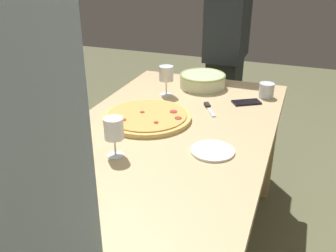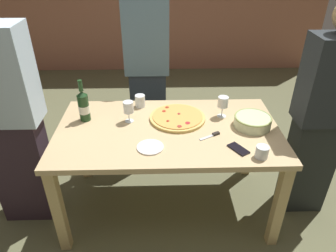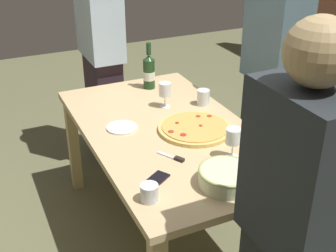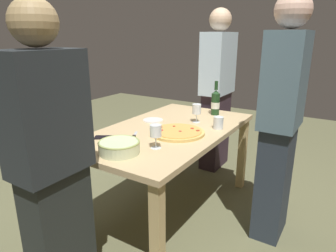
{
  "view_description": "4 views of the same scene",
  "coord_description": "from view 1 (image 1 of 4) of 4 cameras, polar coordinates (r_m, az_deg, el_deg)",
  "views": [
    {
      "loc": [
        -1.4,
        -0.52,
        1.48
      ],
      "look_at": [
        0.0,
        0.0,
        0.77
      ],
      "focal_mm": 39.94,
      "sensor_mm": 36.0,
      "label": 1
    },
    {
      "loc": [
        -0.05,
        -1.88,
        1.92
      ],
      "look_at": [
        0.0,
        0.0,
        0.77
      ],
      "focal_mm": 33.12,
      "sensor_mm": 36.0,
      "label": 2
    },
    {
      "loc": [
        2.05,
        -0.95,
        1.94
      ],
      "look_at": [
        0.0,
        0.0,
        0.77
      ],
      "focal_mm": 48.03,
      "sensor_mm": 36.0,
      "label": 3
    },
    {
      "loc": [
        1.95,
        1.23,
        1.48
      ],
      "look_at": [
        0.0,
        0.0,
        0.77
      ],
      "focal_mm": 31.84,
      "sensor_mm": 36.0,
      "label": 4
    }
  ],
  "objects": [
    {
      "name": "pizza",
      "position": [
        1.77,
        -3.18,
        1.41
      ],
      "size": [
        0.42,
        0.42,
        0.03
      ],
      "color": "#DCB661",
      "rests_on": "dining_table"
    },
    {
      "name": "cup_amber",
      "position": [
        2.09,
        14.79,
        5.28
      ],
      "size": [
        0.08,
        0.08,
        0.08
      ],
      "primitive_type": "cylinder",
      "color": "white",
      "rests_on": "dining_table"
    },
    {
      "name": "dining_table",
      "position": [
        1.7,
        -0.0,
        -3.46
      ],
      "size": [
        1.6,
        0.9,
        0.75
      ],
      "color": "tan",
      "rests_on": "ground"
    },
    {
      "name": "cup_ceramic",
      "position": [
        1.62,
        -14.25,
        -0.3
      ],
      "size": [
        0.08,
        0.08,
        0.1
      ],
      "primitive_type": "cylinder",
      "color": "white",
      "rests_on": "dining_table"
    },
    {
      "name": "pizza_knife",
      "position": [
        1.9,
        6.23,
        2.78
      ],
      "size": [
        0.15,
        0.1,
        0.02
      ],
      "color": "silver",
      "rests_on": "dining_table"
    },
    {
      "name": "wine_bottle",
      "position": [
        1.2,
        -17.09,
        -6.51
      ],
      "size": [
        0.08,
        0.08,
        0.32
      ],
      "color": "#1C3D1D",
      "rests_on": "dining_table"
    },
    {
      "name": "cell_phone",
      "position": [
        2.0,
        11.87,
        3.56
      ],
      "size": [
        0.14,
        0.16,
        0.01
      ],
      "primitive_type": "cube",
      "rotation": [
        0.0,
        0.0,
        0.56
      ],
      "color": "black",
      "rests_on": "dining_table"
    },
    {
      "name": "wine_glass_by_bottle",
      "position": [
        2.04,
        -0.27,
        7.79
      ],
      "size": [
        0.08,
        0.08,
        0.16
      ],
      "color": "white",
      "rests_on": "dining_table"
    },
    {
      "name": "wine_glass_near_pizza",
      "position": [
        1.42,
        -8.27,
        -0.53
      ],
      "size": [
        0.08,
        0.08,
        0.16
      ],
      "color": "white",
      "rests_on": "dining_table"
    },
    {
      "name": "side_plate",
      "position": [
        1.5,
        6.81,
        -3.77
      ],
      "size": [
        0.18,
        0.18,
        0.01
      ],
      "primitive_type": "cylinder",
      "color": "white",
      "rests_on": "dining_table"
    },
    {
      "name": "person_guest_right",
      "position": [
        2.62,
        8.87,
        10.85
      ],
      "size": [
        0.38,
        0.24,
        1.64
      ],
      "rotation": [
        0.0,
        0.0,
        3.13
      ],
      "color": "#242927",
      "rests_on": "ground"
    },
    {
      "name": "serving_bowl",
      "position": [
        2.19,
        5.29,
        7.02
      ],
      "size": [
        0.27,
        0.27,
        0.08
      ],
      "color": "beige",
      "rests_on": "dining_table"
    }
  ]
}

